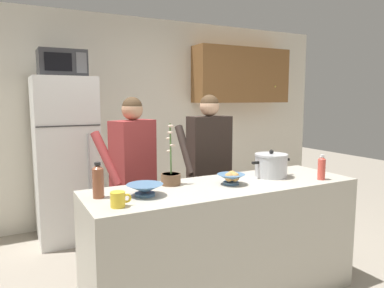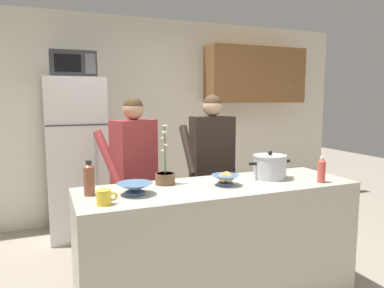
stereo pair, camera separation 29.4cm
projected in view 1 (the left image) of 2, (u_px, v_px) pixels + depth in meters
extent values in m
cube|color=silver|center=(130.00, 119.00, 4.73)|extent=(6.00, 0.12, 2.60)
cube|color=brown|center=(242.00, 75.00, 5.19)|extent=(1.47, 0.34, 0.77)
sphere|color=gold|center=(275.00, 87.00, 5.28)|extent=(0.03, 0.03, 0.03)
cube|color=#BCB7A8|center=(225.00, 242.00, 2.82)|extent=(2.13, 0.68, 0.92)
cube|color=white|center=(66.00, 160.00, 3.98)|extent=(0.64, 0.64, 1.80)
cube|color=#333333|center=(69.00, 126.00, 3.64)|extent=(0.63, 0.01, 0.01)
cylinder|color=#B2B2B7|center=(89.00, 172.00, 3.76)|extent=(0.02, 0.02, 0.81)
cube|color=#2D2D30|center=(62.00, 64.00, 3.83)|extent=(0.48, 0.36, 0.28)
cube|color=black|center=(58.00, 62.00, 3.64)|extent=(0.26, 0.01, 0.18)
cube|color=#59595B|center=(81.00, 63.00, 3.74)|extent=(0.11, 0.01, 0.21)
cylinder|color=black|center=(140.00, 227.00, 3.35)|extent=(0.11, 0.11, 0.77)
cylinder|color=black|center=(129.00, 231.00, 3.24)|extent=(0.11, 0.11, 0.77)
cube|color=#993333|center=(133.00, 155.00, 3.21)|extent=(0.45, 0.36, 0.61)
sphere|color=tan|center=(132.00, 110.00, 3.16)|extent=(0.19, 0.19, 0.19)
sphere|color=#4C3823|center=(132.00, 107.00, 3.15)|extent=(0.18, 0.18, 0.18)
cylinder|color=#993333|center=(139.00, 153.00, 3.44)|extent=(0.23, 0.36, 0.47)
cylinder|color=#993333|center=(107.00, 158.00, 3.12)|extent=(0.23, 0.36, 0.47)
cylinder|color=#33384C|center=(215.00, 216.00, 3.64)|extent=(0.11, 0.11, 0.78)
cylinder|color=#33384C|center=(202.00, 218.00, 3.58)|extent=(0.11, 0.11, 0.78)
cube|color=#2D231E|center=(209.00, 148.00, 3.52)|extent=(0.41, 0.21, 0.62)
sphere|color=#D8A884|center=(209.00, 106.00, 3.47)|extent=(0.19, 0.19, 0.19)
sphere|color=#4C3823|center=(209.00, 104.00, 3.47)|extent=(0.18, 0.18, 0.18)
cylinder|color=#2D231E|center=(221.00, 147.00, 3.72)|extent=(0.08, 0.37, 0.48)
cylinder|color=#2D231E|center=(185.00, 150.00, 3.54)|extent=(0.08, 0.37, 0.48)
cylinder|color=silver|center=(271.00, 166.00, 3.01)|extent=(0.27, 0.27, 0.18)
cylinder|color=silver|center=(271.00, 155.00, 3.00)|extent=(0.27, 0.27, 0.02)
sphere|color=black|center=(271.00, 152.00, 3.00)|extent=(0.04, 0.04, 0.04)
cube|color=black|center=(255.00, 163.00, 2.93)|extent=(0.06, 0.02, 0.02)
cube|color=black|center=(286.00, 160.00, 3.08)|extent=(0.06, 0.02, 0.02)
cylinder|color=yellow|center=(118.00, 199.00, 2.18)|extent=(0.09, 0.09, 0.10)
torus|color=yellow|center=(127.00, 198.00, 2.21)|extent=(0.06, 0.01, 0.06)
cylinder|color=#4C7299|center=(231.00, 183.00, 2.76)|extent=(0.12, 0.12, 0.02)
cone|color=#4C7299|center=(231.00, 178.00, 2.75)|extent=(0.21, 0.21, 0.06)
sphere|color=tan|center=(229.00, 177.00, 2.72)|extent=(0.07, 0.07, 0.07)
sphere|color=tan|center=(232.00, 175.00, 2.79)|extent=(0.07, 0.07, 0.07)
sphere|color=tan|center=(235.00, 177.00, 2.72)|extent=(0.07, 0.07, 0.07)
cylinder|color=#4C7299|center=(145.00, 194.00, 2.44)|extent=(0.14, 0.14, 0.02)
cone|color=#4C7299|center=(145.00, 189.00, 2.44)|extent=(0.25, 0.25, 0.06)
cylinder|color=#D84C3F|center=(321.00, 170.00, 2.91)|extent=(0.06, 0.06, 0.17)
cone|color=#D84C3F|center=(322.00, 158.00, 2.90)|extent=(0.06, 0.06, 0.03)
cylinder|color=white|center=(322.00, 156.00, 2.90)|extent=(0.03, 0.03, 0.02)
cylinder|color=brown|center=(98.00, 183.00, 2.38)|extent=(0.07, 0.07, 0.20)
cone|color=brown|center=(98.00, 166.00, 2.36)|extent=(0.07, 0.07, 0.03)
cylinder|color=#262626|center=(98.00, 164.00, 2.36)|extent=(0.04, 0.04, 0.02)
cylinder|color=brown|center=(171.00, 179.00, 2.75)|extent=(0.15, 0.15, 0.09)
cylinder|color=#38281E|center=(171.00, 174.00, 2.74)|extent=(0.14, 0.14, 0.01)
cylinder|color=#4C7238|center=(171.00, 149.00, 2.72)|extent=(0.01, 0.02, 0.38)
ellipsoid|color=beige|center=(169.00, 151.00, 2.73)|extent=(0.04, 0.03, 0.02)
ellipsoid|color=beige|center=(173.00, 145.00, 2.70)|extent=(0.04, 0.03, 0.02)
ellipsoid|color=beige|center=(169.00, 139.00, 2.72)|extent=(0.04, 0.03, 0.02)
ellipsoid|color=beige|center=(170.00, 132.00, 2.69)|extent=(0.04, 0.03, 0.02)
ellipsoid|color=beige|center=(171.00, 126.00, 2.70)|extent=(0.04, 0.03, 0.02)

